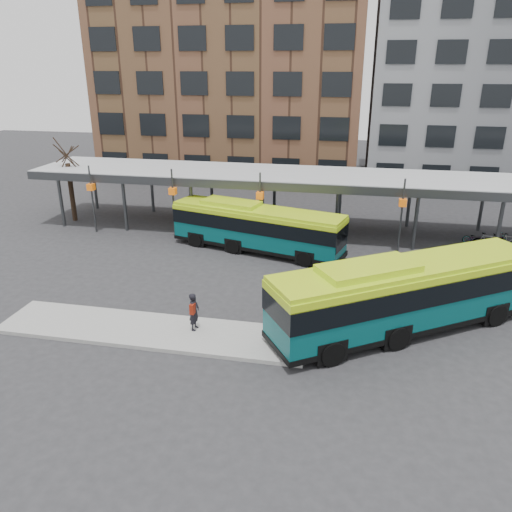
{
  "coord_description": "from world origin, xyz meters",
  "views": [
    {
      "loc": [
        3.03,
        -21.42,
        11.38
      ],
      "look_at": [
        -1.86,
        2.74,
        1.8
      ],
      "focal_mm": 35.0,
      "sensor_mm": 36.0,
      "label": 1
    }
  ],
  "objects": [
    {
      "name": "ground",
      "position": [
        0.0,
        0.0,
        0.0
      ],
      "size": [
        120.0,
        120.0,
        0.0
      ],
      "primitive_type": "plane",
      "color": "#28282B",
      "rests_on": "ground"
    },
    {
      "name": "boarding_island",
      "position": [
        -5.5,
        -3.0,
        0.09
      ],
      "size": [
        14.0,
        3.0,
        0.18
      ],
      "primitive_type": "cube",
      "color": "gray",
      "rests_on": "ground"
    },
    {
      "name": "canopy",
      "position": [
        -0.06,
        12.87,
        3.91
      ],
      "size": [
        40.0,
        6.53,
        4.8
      ],
      "color": "#999B9E",
      "rests_on": "ground"
    },
    {
      "name": "tree",
      "position": [
        -18.0,
        12.0,
        2.43
      ],
      "size": [
        1.64,
        1.64,
        5.6
      ],
      "color": "black",
      "rests_on": "ground"
    },
    {
      "name": "building_brick",
      "position": [
        -10.0,
        32.0,
        11.0
      ],
      "size": [
        26.0,
        14.0,
        22.0
      ],
      "primitive_type": "cube",
      "color": "brown",
      "rests_on": "ground"
    },
    {
      "name": "building_grey",
      "position": [
        16.0,
        32.0,
        10.0
      ],
      "size": [
        24.0,
        14.0,
        20.0
      ],
      "primitive_type": "cube",
      "color": "slate",
      "rests_on": "ground"
    },
    {
      "name": "bus_front",
      "position": [
        5.55,
        -0.52,
        1.83
      ],
      "size": [
        12.11,
        9.33,
        3.52
      ],
      "rotation": [
        0.0,
        0.0,
        0.59
      ],
      "color": "#074B4E",
      "rests_on": "ground"
    },
    {
      "name": "bus_rear",
      "position": [
        -2.96,
        8.27,
        1.62
      ],
      "size": [
        11.49,
        5.27,
        3.1
      ],
      "rotation": [
        0.0,
        0.0,
        -0.27
      ],
      "color": "#074B4E",
      "rests_on": "ground"
    },
    {
      "name": "pedestrian",
      "position": [
        -3.58,
        -2.62,
        1.07
      ],
      "size": [
        0.45,
        0.68,
        1.75
      ],
      "rotation": [
        0.0,
        0.0,
        1.52
      ],
      "color": "black",
      "rests_on": "boarding_island"
    }
  ]
}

